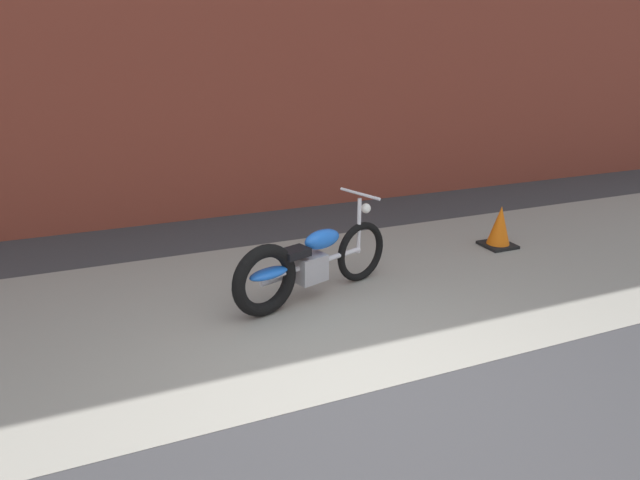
% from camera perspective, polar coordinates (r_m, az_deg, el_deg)
% --- Properties ---
extents(ground_plane, '(80.00, 80.00, 0.00)m').
position_cam_1_polar(ground_plane, '(4.32, 4.55, -15.74)').
color(ground_plane, '#38383A').
extents(sidewalk_slab, '(36.00, 3.50, 0.01)m').
position_cam_1_polar(sidewalk_slab, '(5.71, -3.40, -6.31)').
color(sidewalk_slab, gray).
rests_on(sidewalk_slab, ground).
extents(brick_building_wall, '(36.00, 0.50, 4.93)m').
position_cam_1_polar(brick_building_wall, '(8.48, -11.88, 18.99)').
color(brick_building_wall, brown).
rests_on(brick_building_wall, ground).
extents(motorcycle_blue, '(1.94, 0.85, 1.03)m').
position_cam_1_polar(motorcycle_blue, '(5.55, -1.64, -2.59)').
color(motorcycle_blue, black).
rests_on(motorcycle_blue, ground).
extents(traffic_cone, '(0.40, 0.40, 0.55)m').
position_cam_1_polar(traffic_cone, '(7.50, 18.23, 1.15)').
color(traffic_cone, orange).
rests_on(traffic_cone, ground).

